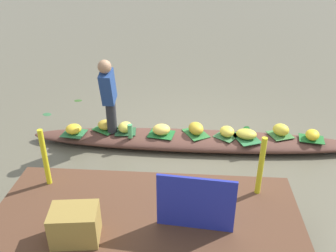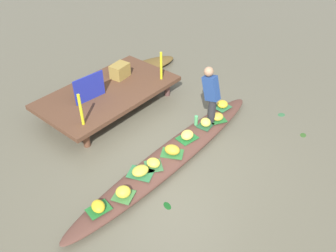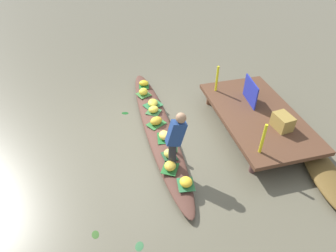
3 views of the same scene
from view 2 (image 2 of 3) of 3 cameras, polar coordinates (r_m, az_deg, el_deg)
The scene contains 31 objects.
canal_water at distance 6.92m, azimuth 0.62°, elevation -5.52°, with size 40.00×40.00×0.00m, color #5F5A48.
dock_platform at distance 8.29m, azimuth -9.74°, elevation 5.44°, with size 3.20×1.80×0.46m.
vendor_boat at distance 6.85m, azimuth 0.63°, elevation -4.88°, with size 5.27×0.66×0.21m, color brown.
moored_boat at distance 9.89m, azimuth -3.99°, elevation 9.58°, with size 2.05×0.62×0.21m, color brown.
leaf_mat_0 at distance 5.91m, azimuth -11.25°, elevation -13.20°, with size 0.37×0.27×0.01m, color #206A2B.
banana_bunch_0 at distance 5.86m, azimuth -11.34°, elevation -12.74°, with size 0.27×0.21×0.15m, color yellow.
leaf_mat_1 at distance 7.67m, azimuth 8.06°, elevation 1.07°, with size 0.36×0.30×0.01m, color #256B2E.
banana_bunch_1 at distance 7.62m, azimuth 8.10°, elevation 1.53°, with size 0.26×0.23×0.15m, color gold.
leaf_mat_2 at distance 7.10m, azimuth 3.14°, elevation -1.98°, with size 0.40×0.31×0.01m, color #1F682C.
banana_bunch_2 at distance 7.05m, azimuth 3.16°, elevation -1.46°, with size 0.28×0.24×0.17m, color #F9D257.
leaf_mat_3 at distance 6.04m, azimuth -7.26°, elevation -11.20°, with size 0.33×0.33×0.01m, color #3E783A.
banana_bunch_3 at distance 5.97m, azimuth -7.33°, elevation -10.62°, with size 0.23×0.26×0.19m, color yellow.
leaf_mat_4 at distance 8.08m, azimuth 8.84°, elevation 3.10°, with size 0.35×0.31×0.01m, color #2D7140.
banana_bunch_4 at distance 8.04m, azimuth 8.89°, elevation 3.55°, with size 0.25×0.24×0.15m, color yellow.
leaf_mat_5 at distance 6.49m, azimuth -2.38°, elevation -6.53°, with size 0.31×0.33×0.01m, color #376E3D.
banana_bunch_5 at distance 6.44m, azimuth -2.40°, elevation -6.03°, with size 0.22×0.25×0.16m, color yellow.
leaf_mat_6 at distance 6.36m, azimuth -4.51°, elevation -7.75°, with size 0.45×0.33×0.01m, color #2C6E3E.
banana_bunch_6 at distance 6.31m, azimuth -4.55°, elevation -7.30°, with size 0.32×0.25×0.14m, color gold.
leaf_mat_7 at distance 7.46m, azimuth 6.13°, elevation 0.10°, with size 0.33×0.28×0.01m, color #255232.
banana_bunch_7 at distance 7.41m, azimuth 6.17°, elevation 0.62°, with size 0.24×0.22×0.17m, color #F2E154.
leaf_mat_8 at distance 6.74m, azimuth 0.69°, elevation -4.48°, with size 0.42×0.30×0.01m, color #2E7033.
banana_bunch_8 at distance 6.68m, azimuth 0.70°, elevation -3.91°, with size 0.30×0.23×0.18m, color gold.
vendor_person at distance 7.24m, azimuth 7.04°, elevation 5.50°, with size 0.20×0.40×1.25m.
water_bottle at distance 7.40m, azimuth 4.61°, elevation 0.90°, with size 0.08×0.08×0.23m, color #4EAC65.
market_banner at distance 7.85m, azimuth -12.73°, elevation 6.11°, with size 0.75×0.03×0.59m, color #212B9E.
railing_post_west at distance 7.06m, azimuth -14.05°, elevation 2.59°, with size 0.06×0.06×0.70m, color yellow.
railing_post_east at distance 8.42m, azimuth -1.12°, elevation 9.81°, with size 0.06×0.06×0.70m, color yellow.
produce_crate at distance 8.67m, azimuth -7.87°, elevation 8.93°, with size 0.44×0.32×0.34m, color olive.
drifting_plant_0 at distance 8.51m, azimuth 18.05°, elevation 1.77°, with size 0.18×0.14×0.01m, color #32663B.
drifting_plant_1 at distance 6.12m, azimuth -0.12°, elevation -12.90°, with size 0.19×0.11×0.01m, color #134C19.
drifting_plant_2 at distance 8.04m, azimuth 21.21°, elevation -1.39°, with size 0.17×0.12×0.01m, color #315722.
Camera 2 is at (-3.91, -3.21, 4.72)m, focal length 37.29 mm.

